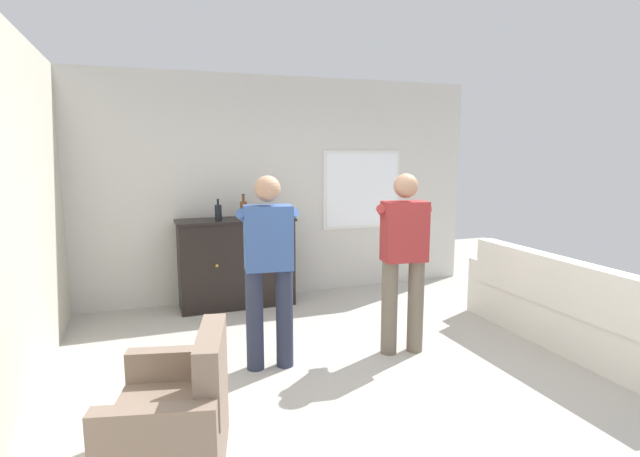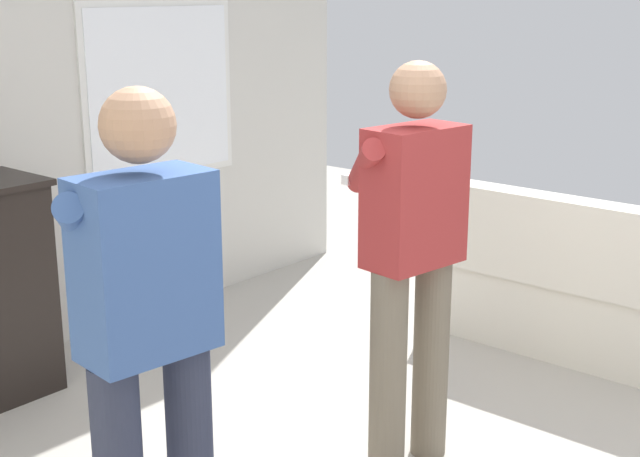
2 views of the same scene
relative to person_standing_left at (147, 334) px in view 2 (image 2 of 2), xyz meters
The scene contains 2 objects.
person_standing_left is the anchor object (origin of this frame).
person_standing_right 1.25m from the person_standing_left, ahead, with size 0.55×0.50×1.68m.
Camera 2 is at (-2.35, -1.54, 1.95)m, focal length 50.00 mm.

